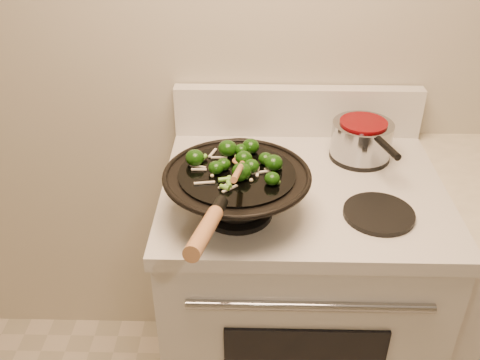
{
  "coord_description": "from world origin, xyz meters",
  "views": [
    {
      "loc": [
        -0.33,
        -0.09,
        1.73
      ],
      "look_at": [
        -0.36,
        1.03,
        1.02
      ],
      "focal_mm": 40.0,
      "sensor_mm": 36.0,
      "label": 1
    }
  ],
  "objects": [
    {
      "name": "saucepan",
      "position": [
        -0.01,
        1.32,
        0.99
      ],
      "size": [
        0.18,
        0.28,
        0.11
      ],
      "color": "#989AA0",
      "rests_on": "stove"
    },
    {
      "name": "stirfry",
      "position": [
        -0.36,
        1.05,
        1.06
      ],
      "size": [
        0.24,
        0.22,
        0.04
      ],
      "color": "#113708",
      "rests_on": "wok"
    },
    {
      "name": "wooden_spoon",
      "position": [
        -0.36,
        0.99,
        1.08
      ],
      "size": [
        0.06,
        0.25,
        0.1
      ],
      "color": "#A86E42",
      "rests_on": "wok"
    },
    {
      "name": "wok",
      "position": [
        -0.37,
        1.02,
        1.0
      ],
      "size": [
        0.36,
        0.6,
        0.22
      ],
      "color": "black",
      "rests_on": "stove"
    },
    {
      "name": "stove",
      "position": [
        -0.19,
        1.17,
        0.47
      ],
      "size": [
        0.78,
        0.67,
        1.08
      ],
      "color": "silver",
      "rests_on": "ground"
    }
  ]
}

